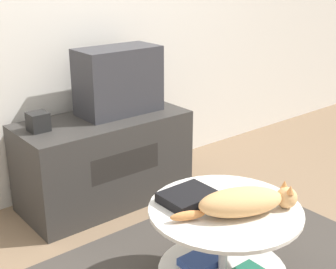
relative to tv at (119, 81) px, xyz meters
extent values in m
cube|color=silver|center=(-0.23, 0.32, 0.48)|extent=(8.00, 0.05, 2.60)
cube|color=#33302D|center=(-0.16, -0.03, -0.52)|extent=(1.13, 0.53, 0.60)
cube|color=black|center=(-0.16, -0.29, -0.46)|extent=(0.51, 0.01, 0.17)
cube|color=#333338|center=(0.00, 0.00, 0.00)|extent=(0.55, 0.29, 0.44)
cube|color=black|center=(0.00, -0.14, 0.01)|extent=(0.47, 0.01, 0.34)
cube|color=black|center=(-0.59, -0.01, -0.16)|extent=(0.11, 0.11, 0.11)
cylinder|color=#B7B7BC|center=(-0.24, -1.24, -0.58)|extent=(0.04, 0.04, 0.44)
cylinder|color=silver|center=(-0.24, -1.24, -0.35)|extent=(0.72, 0.72, 0.02)
cube|color=#2D478C|center=(-0.30, -1.14, -0.66)|extent=(0.19, 0.15, 0.04)
cube|color=black|center=(-0.34, -1.09, -0.32)|extent=(0.25, 0.20, 0.05)
ellipsoid|color=tan|center=(-0.23, -1.32, -0.28)|extent=(0.44, 0.33, 0.12)
sphere|color=tan|center=(-0.02, -1.42, -0.29)|extent=(0.10, 0.10, 0.10)
cone|color=#D18447|center=(-0.01, -1.39, -0.24)|extent=(0.04, 0.04, 0.04)
cone|color=#D18447|center=(-0.03, -1.44, -0.24)|extent=(0.04, 0.04, 0.04)
ellipsoid|color=#D18447|center=(-0.46, -1.22, -0.31)|extent=(0.16, 0.10, 0.04)
camera|label=1|loc=(-1.67, -2.57, 0.72)|focal=50.00mm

